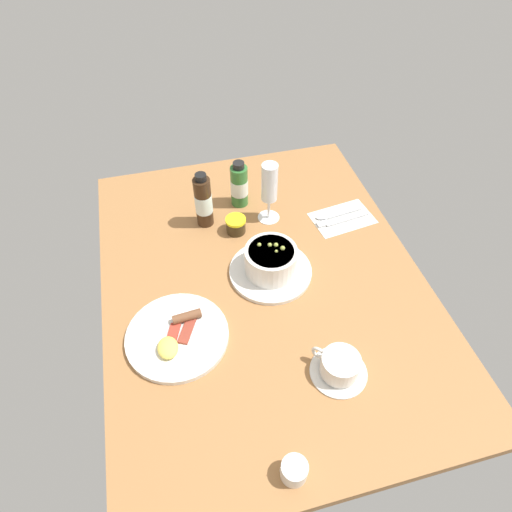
{
  "coord_description": "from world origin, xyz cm",
  "views": [
    {
      "loc": [
        -72.43,
        20.6,
        91.32
      ],
      "look_at": [
        2.38,
        1.34,
        6.81
      ],
      "focal_mm": 31.11,
      "sensor_mm": 36.0,
      "label": 1
    }
  ],
  "objects_px": {
    "creamer_jug": "(294,470)",
    "wine_glass": "(269,186)",
    "jam_jar": "(236,225)",
    "coffee_cup": "(339,366)",
    "cutlery_setting": "(341,218)",
    "breakfast_plate": "(177,336)",
    "porridge_bowl": "(271,262)",
    "sauce_bottle_green": "(239,185)",
    "sauce_bottle_brown": "(203,202)"
  },
  "relations": [
    {
      "from": "porridge_bowl",
      "to": "sauce_bottle_green",
      "type": "relative_size",
      "value": 1.46
    },
    {
      "from": "porridge_bowl",
      "to": "creamer_jug",
      "type": "relative_size",
      "value": 3.55
    },
    {
      "from": "sauce_bottle_brown",
      "to": "jam_jar",
      "type": "bearing_deg",
      "value": -126.53
    },
    {
      "from": "porridge_bowl",
      "to": "creamer_jug",
      "type": "distance_m",
      "value": 0.51
    },
    {
      "from": "cutlery_setting",
      "to": "coffee_cup",
      "type": "bearing_deg",
      "value": 157.43
    },
    {
      "from": "wine_glass",
      "to": "jam_jar",
      "type": "xyz_separation_m",
      "value": [
        -0.03,
        0.11,
        -0.1
      ]
    },
    {
      "from": "coffee_cup",
      "to": "wine_glass",
      "type": "bearing_deg",
      "value": 1.45
    },
    {
      "from": "sauce_bottle_brown",
      "to": "breakfast_plate",
      "type": "distance_m",
      "value": 0.41
    },
    {
      "from": "porridge_bowl",
      "to": "coffee_cup",
      "type": "bearing_deg",
      "value": -168.15
    },
    {
      "from": "sauce_bottle_brown",
      "to": "sauce_bottle_green",
      "type": "distance_m",
      "value": 0.13
    },
    {
      "from": "sauce_bottle_brown",
      "to": "sauce_bottle_green",
      "type": "xyz_separation_m",
      "value": [
        0.06,
        -0.12,
        -0.01
      ]
    },
    {
      "from": "creamer_jug",
      "to": "wine_glass",
      "type": "height_order",
      "value": "wine_glass"
    },
    {
      "from": "sauce_bottle_green",
      "to": "breakfast_plate",
      "type": "height_order",
      "value": "sauce_bottle_green"
    },
    {
      "from": "creamer_jug",
      "to": "sauce_bottle_green",
      "type": "bearing_deg",
      "value": -5.75
    },
    {
      "from": "porridge_bowl",
      "to": "cutlery_setting",
      "type": "distance_m",
      "value": 0.31
    },
    {
      "from": "cutlery_setting",
      "to": "creamer_jug",
      "type": "bearing_deg",
      "value": 151.15
    },
    {
      "from": "coffee_cup",
      "to": "jam_jar",
      "type": "height_order",
      "value": "coffee_cup"
    },
    {
      "from": "cutlery_setting",
      "to": "sauce_bottle_green",
      "type": "xyz_separation_m",
      "value": [
        0.15,
        0.28,
        0.07
      ]
    },
    {
      "from": "sauce_bottle_green",
      "to": "sauce_bottle_brown",
      "type": "bearing_deg",
      "value": 117.33
    },
    {
      "from": "porridge_bowl",
      "to": "jam_jar",
      "type": "distance_m",
      "value": 0.19
    },
    {
      "from": "wine_glass",
      "to": "jam_jar",
      "type": "height_order",
      "value": "wine_glass"
    },
    {
      "from": "creamer_jug",
      "to": "sauce_bottle_brown",
      "type": "distance_m",
      "value": 0.74
    },
    {
      "from": "wine_glass",
      "to": "breakfast_plate",
      "type": "bearing_deg",
      "value": 137.59
    },
    {
      "from": "porridge_bowl",
      "to": "wine_glass",
      "type": "xyz_separation_m",
      "value": [
        0.21,
        -0.05,
        0.08
      ]
    },
    {
      "from": "creamer_jug",
      "to": "jam_jar",
      "type": "height_order",
      "value": "creamer_jug"
    },
    {
      "from": "jam_jar",
      "to": "sauce_bottle_green",
      "type": "distance_m",
      "value": 0.13
    },
    {
      "from": "sauce_bottle_green",
      "to": "creamer_jug",
      "type": "bearing_deg",
      "value": 174.25
    },
    {
      "from": "cutlery_setting",
      "to": "breakfast_plate",
      "type": "relative_size",
      "value": 0.8
    },
    {
      "from": "creamer_jug",
      "to": "sauce_bottle_green",
      "type": "relative_size",
      "value": 0.41
    },
    {
      "from": "cutlery_setting",
      "to": "sauce_bottle_green",
      "type": "bearing_deg",
      "value": 62.35
    },
    {
      "from": "porridge_bowl",
      "to": "breakfast_plate",
      "type": "relative_size",
      "value": 0.9
    },
    {
      "from": "breakfast_plate",
      "to": "porridge_bowl",
      "type": "bearing_deg",
      "value": -62.19
    },
    {
      "from": "cutlery_setting",
      "to": "sauce_bottle_green",
      "type": "relative_size",
      "value": 1.29
    },
    {
      "from": "porridge_bowl",
      "to": "creamer_jug",
      "type": "bearing_deg",
      "value": 169.18
    },
    {
      "from": "sauce_bottle_green",
      "to": "coffee_cup",
      "type": "bearing_deg",
      "value": -172.44
    },
    {
      "from": "jam_jar",
      "to": "coffee_cup",
      "type": "bearing_deg",
      "value": -166.32
    },
    {
      "from": "creamer_jug",
      "to": "jam_jar",
      "type": "xyz_separation_m",
      "value": [
        0.68,
        -0.04,
        0.0
      ]
    },
    {
      "from": "coffee_cup",
      "to": "porridge_bowl",
      "type": "bearing_deg",
      "value": 11.85
    },
    {
      "from": "porridge_bowl",
      "to": "wine_glass",
      "type": "bearing_deg",
      "value": -14.25
    },
    {
      "from": "coffee_cup",
      "to": "sauce_bottle_brown",
      "type": "height_order",
      "value": "sauce_bottle_brown"
    },
    {
      "from": "creamer_jug",
      "to": "wine_glass",
      "type": "relative_size",
      "value": 0.32
    },
    {
      "from": "wine_glass",
      "to": "sauce_bottle_green",
      "type": "bearing_deg",
      "value": 38.08
    },
    {
      "from": "cutlery_setting",
      "to": "sauce_bottle_brown",
      "type": "bearing_deg",
      "value": 77.97
    },
    {
      "from": "coffee_cup",
      "to": "breakfast_plate",
      "type": "relative_size",
      "value": 0.53
    },
    {
      "from": "sauce_bottle_green",
      "to": "jam_jar",
      "type": "bearing_deg",
      "value": 161.95
    },
    {
      "from": "jam_jar",
      "to": "sauce_bottle_green",
      "type": "height_order",
      "value": "sauce_bottle_green"
    },
    {
      "from": "coffee_cup",
      "to": "jam_jar",
      "type": "distance_m",
      "value": 0.52
    },
    {
      "from": "wine_glass",
      "to": "breakfast_plate",
      "type": "relative_size",
      "value": 0.78
    },
    {
      "from": "coffee_cup",
      "to": "sauce_bottle_green",
      "type": "relative_size",
      "value": 0.86
    },
    {
      "from": "coffee_cup",
      "to": "breakfast_plate",
      "type": "bearing_deg",
      "value": 62.11
    }
  ]
}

